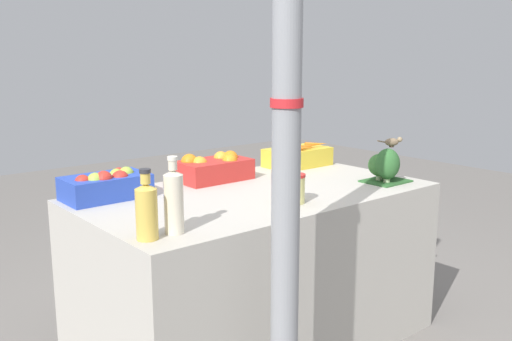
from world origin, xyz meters
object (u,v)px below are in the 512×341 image
(support_pole, at_px, (286,137))
(broccoli_pile, at_px, (386,165))
(carrot_crate, at_px, (298,156))
(orange_crate, at_px, (214,168))
(apple_crate, at_px, (107,185))
(sparrow_bird, at_px, (393,142))
(juice_bottle_golden, at_px, (147,210))
(pickle_jar, at_px, (294,188))
(juice_bottle_cloudy, at_px, (174,200))

(support_pole, bearing_deg, broccoli_pile, 20.39)
(carrot_crate, distance_m, broccoli_pile, 0.59)
(orange_crate, distance_m, carrot_crate, 0.59)
(apple_crate, distance_m, carrot_crate, 1.19)
(orange_crate, xyz_separation_m, sparrow_bird, (0.67, -0.61, 0.14))
(broccoli_pile, bearing_deg, juice_bottle_golden, -178.18)
(support_pole, distance_m, orange_crate, 1.10)
(juice_bottle_golden, bearing_deg, carrot_crate, 25.33)
(apple_crate, xyz_separation_m, orange_crate, (0.59, 0.01, 0.00))
(support_pole, xyz_separation_m, apple_crate, (-0.20, 0.97, -0.31))
(broccoli_pile, relative_size, pickle_jar, 1.73)
(apple_crate, distance_m, orange_crate, 0.59)
(apple_crate, xyz_separation_m, juice_bottle_cloudy, (-0.03, -0.63, 0.06))
(support_pole, xyz_separation_m, sparrow_bird, (1.07, 0.37, -0.16))
(carrot_crate, distance_m, juice_bottle_cloudy, 1.38)
(apple_crate, bearing_deg, broccoli_pile, -25.22)
(orange_crate, distance_m, broccoli_pile, 0.88)
(support_pole, distance_m, sparrow_bird, 1.14)
(orange_crate, relative_size, juice_bottle_cloudy, 1.31)
(juice_bottle_golden, xyz_separation_m, juice_bottle_cloudy, (0.11, -0.00, 0.02))
(pickle_jar, bearing_deg, juice_bottle_cloudy, -176.85)
(support_pole, height_order, sparrow_bird, support_pole)
(broccoli_pile, bearing_deg, sparrow_bird, -36.14)
(carrot_crate, relative_size, pickle_jar, 2.87)
(carrot_crate, xyz_separation_m, juice_bottle_golden, (-1.33, -0.63, 0.05))
(support_pole, relative_size, pickle_jar, 17.66)
(orange_crate, bearing_deg, pickle_jar, -89.97)
(apple_crate, height_order, pickle_jar, apple_crate)
(orange_crate, bearing_deg, juice_bottle_cloudy, -134.65)
(support_pole, height_order, juice_bottle_cloudy, support_pole)
(pickle_jar, distance_m, sparrow_bird, 0.69)
(sparrow_bird, bearing_deg, juice_bottle_golden, -149.09)
(carrot_crate, bearing_deg, juice_bottle_cloudy, -152.70)
(sparrow_bird, bearing_deg, broccoli_pile, 173.71)
(juice_bottle_cloudy, bearing_deg, pickle_jar, 3.15)
(carrot_crate, relative_size, juice_bottle_golden, 1.47)
(support_pole, xyz_separation_m, orange_crate, (0.40, 0.98, -0.31))
(apple_crate, relative_size, pickle_jar, 2.87)
(broccoli_pile, distance_m, pickle_jar, 0.65)
(apple_crate, distance_m, broccoli_pile, 1.37)
(sparrow_bird, bearing_deg, pickle_jar, -150.89)
(sparrow_bird, bearing_deg, carrot_crate, 127.15)
(orange_crate, distance_m, juice_bottle_cloudy, 0.90)
(support_pole, height_order, juice_bottle_golden, support_pole)
(apple_crate, height_order, juice_bottle_cloudy, juice_bottle_cloudy)
(support_pole, bearing_deg, sparrow_bird, 19.09)
(broccoli_pile, xyz_separation_m, sparrow_bird, (0.02, -0.02, 0.12))
(apple_crate, xyz_separation_m, pickle_jar, (0.59, -0.59, 0.00))
(support_pole, relative_size, juice_bottle_cloudy, 8.07)
(apple_crate, height_order, sparrow_bird, sparrow_bird)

